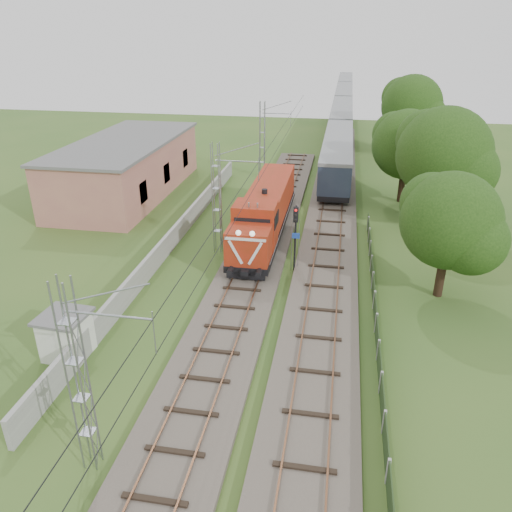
% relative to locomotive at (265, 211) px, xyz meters
% --- Properties ---
extents(ground, '(140.00, 140.00, 0.00)m').
position_rel_locomotive_xyz_m(ground, '(0.00, -15.18, -2.18)').
color(ground, '#325720').
rests_on(ground, ground).
extents(track_main, '(4.20, 70.00, 0.45)m').
position_rel_locomotive_xyz_m(track_main, '(0.00, -8.18, -1.99)').
color(track_main, '#6B6054').
rests_on(track_main, ground).
extents(track_side, '(4.20, 80.00, 0.45)m').
position_rel_locomotive_xyz_m(track_side, '(5.00, 4.82, -1.99)').
color(track_side, '#6B6054').
rests_on(track_side, ground).
extents(catenary, '(3.31, 70.00, 8.00)m').
position_rel_locomotive_xyz_m(catenary, '(-2.95, -3.18, 1.87)').
color(catenary, gray).
rests_on(catenary, ground).
extents(boundary_wall, '(0.25, 40.00, 1.50)m').
position_rel_locomotive_xyz_m(boundary_wall, '(-6.50, -3.18, -1.43)').
color(boundary_wall, '#9E9E99').
rests_on(boundary_wall, ground).
extents(station_building, '(8.40, 20.40, 5.22)m').
position_rel_locomotive_xyz_m(station_building, '(-15.00, 8.82, 0.45)').
color(station_building, '#B47661').
rests_on(station_building, ground).
extents(fence, '(0.12, 32.00, 1.20)m').
position_rel_locomotive_xyz_m(fence, '(8.00, -12.18, -1.58)').
color(fence, black).
rests_on(fence, ground).
extents(locomotive, '(2.89, 16.51, 4.19)m').
position_rel_locomotive_xyz_m(locomotive, '(0.00, 0.00, 0.00)').
color(locomotive, black).
rests_on(locomotive, ground).
extents(coach_rake, '(3.05, 91.08, 3.53)m').
position_rel_locomotive_xyz_m(coach_rake, '(5.00, 52.94, 0.35)').
color(coach_rake, black).
rests_on(coach_rake, ground).
extents(signal_post, '(0.51, 0.40, 4.66)m').
position_rel_locomotive_xyz_m(signal_post, '(2.86, -5.53, 1.03)').
color(signal_post, black).
rests_on(signal_post, ground).
extents(relay_hut, '(2.44, 2.44, 2.35)m').
position_rel_locomotive_xyz_m(relay_hut, '(-7.40, -16.93, -0.99)').
color(relay_hut, silver).
rests_on(relay_hut, ground).
extents(tree_a, '(6.02, 5.74, 7.81)m').
position_rel_locomotive_xyz_m(tree_a, '(12.05, -7.33, 2.69)').
color(tree_a, '#322014').
rests_on(tree_a, ground).
extents(tree_b, '(7.56, 7.20, 9.80)m').
position_rel_locomotive_xyz_m(tree_b, '(13.28, 4.01, 3.94)').
color(tree_b, '#322014').
rests_on(tree_b, ground).
extents(tree_c, '(6.56, 6.24, 8.50)m').
position_rel_locomotive_xyz_m(tree_c, '(11.29, 10.77, 3.12)').
color(tree_c, '#322014').
rests_on(tree_c, ground).
extents(tree_d, '(7.62, 7.26, 9.88)m').
position_rel_locomotive_xyz_m(tree_d, '(13.49, 28.82, 3.99)').
color(tree_d, '#322014').
rests_on(tree_d, ground).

